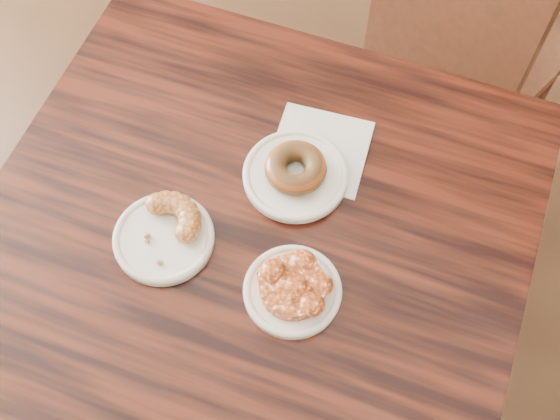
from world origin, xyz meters
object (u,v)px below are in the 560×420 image
Objects in this scene: glazed_donut at (296,168)px; apple_fritter at (293,285)px; cruller_fragment at (162,232)px; cafe_table at (255,317)px; chair_far at (471,54)px.

apple_fritter is at bearing -56.76° from glazed_donut.
cafe_table is at bearing 36.72° from cruller_fragment.
cafe_table is 7.09× the size of cruller_fragment.
glazed_donut reaches higher than cafe_table.
chair_far is at bearing 80.00° from cruller_fragment.
chair_far is 0.91m from apple_fritter.
chair_far is 0.75m from glazed_donut.
chair_far is at bearing 94.05° from apple_fritter.
cruller_fragment is (-0.16, -0.89, 0.33)m from chair_far.
cafe_table is 0.42m from apple_fritter.
glazed_donut reaches higher than apple_fritter.
apple_fritter is (0.11, -0.04, 0.40)m from cafe_table.
cafe_table is 0.42m from cruller_fragment.
chair_far is 7.34× the size of cruller_fragment.
cafe_table is at bearing 162.14° from apple_fritter.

